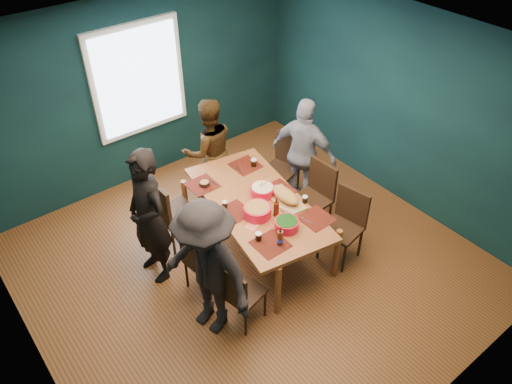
{
  "coord_description": "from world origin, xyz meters",
  "views": [
    {
      "loc": [
        -2.6,
        -3.42,
        4.55
      ],
      "look_at": [
        0.21,
        0.15,
        0.95
      ],
      "focal_mm": 35.0,
      "sensor_mm": 36.0,
      "label": 1
    }
  ],
  "objects_px": {
    "bowl_dumpling": "(262,190)",
    "chair_right_near": "(346,220)",
    "chair_left_mid": "(200,259)",
    "person_near_left": "(207,270)",
    "person_back": "(209,151)",
    "person_right": "(304,154)",
    "chair_left_far": "(169,210)",
    "chair_right_far": "(285,162)",
    "cutting_board": "(285,196)",
    "person_far_left": "(149,218)",
    "bowl_herbs": "(287,224)",
    "dining_table": "(257,206)",
    "chair_right_mid": "(316,192)",
    "chair_left_near": "(238,292)",
    "bowl_salad": "(257,211)"
  },
  "relations": [
    {
      "from": "chair_left_far",
      "to": "bowl_salad",
      "type": "distance_m",
      "value": 1.15
    },
    {
      "from": "chair_left_mid",
      "to": "chair_left_near",
      "type": "bearing_deg",
      "value": -92.68
    },
    {
      "from": "chair_left_near",
      "to": "chair_right_near",
      "type": "height_order",
      "value": "chair_right_near"
    },
    {
      "from": "chair_right_mid",
      "to": "person_near_left",
      "type": "xyz_separation_m",
      "value": [
        -2.0,
        -0.48,
        0.27
      ]
    },
    {
      "from": "bowl_salad",
      "to": "bowl_herbs",
      "type": "distance_m",
      "value": 0.39
    },
    {
      "from": "chair_right_far",
      "to": "cutting_board",
      "type": "xyz_separation_m",
      "value": [
        -0.75,
        -0.86,
        0.29
      ]
    },
    {
      "from": "chair_left_far",
      "to": "bowl_salad",
      "type": "bearing_deg",
      "value": -55.34
    },
    {
      "from": "bowl_herbs",
      "to": "bowl_dumpling",
      "type": "bearing_deg",
      "value": 75.27
    },
    {
      "from": "person_back",
      "to": "person_near_left",
      "type": "distance_m",
      "value": 2.26
    },
    {
      "from": "chair_left_far",
      "to": "cutting_board",
      "type": "xyz_separation_m",
      "value": [
        1.08,
        -0.9,
        0.25
      ]
    },
    {
      "from": "chair_right_far",
      "to": "bowl_salad",
      "type": "height_order",
      "value": "chair_right_far"
    },
    {
      "from": "person_far_left",
      "to": "bowl_salad",
      "type": "height_order",
      "value": "person_far_left"
    },
    {
      "from": "chair_right_near",
      "to": "bowl_dumpling",
      "type": "distance_m",
      "value": 1.07
    },
    {
      "from": "bowl_dumpling",
      "to": "cutting_board",
      "type": "relative_size",
      "value": 0.42
    },
    {
      "from": "dining_table",
      "to": "bowl_salad",
      "type": "relative_size",
      "value": 6.81
    },
    {
      "from": "dining_table",
      "to": "chair_right_far",
      "type": "relative_size",
      "value": 2.31
    },
    {
      "from": "chair_left_near",
      "to": "dining_table",
      "type": "bearing_deg",
      "value": 29.25
    },
    {
      "from": "person_right",
      "to": "person_near_left",
      "type": "bearing_deg",
      "value": 93.2
    },
    {
      "from": "person_far_left",
      "to": "person_right",
      "type": "height_order",
      "value": "person_far_left"
    },
    {
      "from": "bowl_dumpling",
      "to": "chair_right_near",
      "type": "bearing_deg",
      "value": -49.89
    },
    {
      "from": "chair_left_near",
      "to": "chair_right_far",
      "type": "height_order",
      "value": "chair_right_far"
    },
    {
      "from": "chair_left_mid",
      "to": "chair_right_far",
      "type": "bearing_deg",
      "value": 14.6
    },
    {
      "from": "chair_right_near",
      "to": "person_far_left",
      "type": "distance_m",
      "value": 2.33
    },
    {
      "from": "bowl_salad",
      "to": "bowl_dumpling",
      "type": "bearing_deg",
      "value": 42.52
    },
    {
      "from": "chair_left_mid",
      "to": "person_near_left",
      "type": "relative_size",
      "value": 0.52
    },
    {
      "from": "chair_left_far",
      "to": "chair_left_mid",
      "type": "bearing_deg",
      "value": -98.8
    },
    {
      "from": "chair_left_near",
      "to": "chair_right_mid",
      "type": "xyz_separation_m",
      "value": [
        1.75,
        0.66,
        0.06
      ]
    },
    {
      "from": "person_back",
      "to": "person_right",
      "type": "height_order",
      "value": "person_right"
    },
    {
      "from": "dining_table",
      "to": "chair_right_far",
      "type": "bearing_deg",
      "value": 42.68
    },
    {
      "from": "chair_left_near",
      "to": "person_near_left",
      "type": "bearing_deg",
      "value": 130.73
    },
    {
      "from": "chair_right_mid",
      "to": "bowl_herbs",
      "type": "distance_m",
      "value": 1.06
    },
    {
      "from": "chair_left_far",
      "to": "bowl_herbs",
      "type": "height_order",
      "value": "chair_left_far"
    },
    {
      "from": "chair_right_far",
      "to": "person_right",
      "type": "relative_size",
      "value": 0.6
    },
    {
      "from": "chair_left_far",
      "to": "person_far_left",
      "type": "distance_m",
      "value": 0.54
    },
    {
      "from": "bowl_dumpling",
      "to": "chair_left_mid",
      "type": "bearing_deg",
      "value": -168.82
    },
    {
      "from": "chair_right_mid",
      "to": "person_far_left",
      "type": "relative_size",
      "value": 0.56
    },
    {
      "from": "chair_right_near",
      "to": "bowl_dumpling",
      "type": "height_order",
      "value": "bowl_dumpling"
    },
    {
      "from": "chair_left_near",
      "to": "bowl_salad",
      "type": "height_order",
      "value": "bowl_salad"
    },
    {
      "from": "chair_right_near",
      "to": "cutting_board",
      "type": "xyz_separation_m",
      "value": [
        -0.53,
        0.53,
        0.29
      ]
    },
    {
      "from": "person_near_left",
      "to": "bowl_dumpling",
      "type": "xyz_separation_m",
      "value": [
        1.25,
        0.66,
        0.0
      ]
    },
    {
      "from": "chair_right_near",
      "to": "person_far_left",
      "type": "relative_size",
      "value": 0.55
    },
    {
      "from": "person_far_left",
      "to": "chair_right_far",
      "type": "bearing_deg",
      "value": 92.36
    },
    {
      "from": "chair_right_near",
      "to": "person_right",
      "type": "distance_m",
      "value": 1.18
    },
    {
      "from": "chair_left_far",
      "to": "chair_right_near",
      "type": "distance_m",
      "value": 2.16
    },
    {
      "from": "chair_left_mid",
      "to": "bowl_dumpling",
      "type": "distance_m",
      "value": 1.13
    },
    {
      "from": "chair_right_far",
      "to": "chair_right_mid",
      "type": "height_order",
      "value": "chair_right_mid"
    },
    {
      "from": "chair_right_mid",
      "to": "person_far_left",
      "type": "bearing_deg",
      "value": 161.54
    },
    {
      "from": "person_far_left",
      "to": "bowl_herbs",
      "type": "relative_size",
      "value": 6.36
    },
    {
      "from": "chair_left_near",
      "to": "chair_right_mid",
      "type": "distance_m",
      "value": 1.87
    },
    {
      "from": "chair_right_far",
      "to": "person_back",
      "type": "relative_size",
      "value": 0.62
    }
  ]
}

